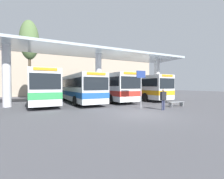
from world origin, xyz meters
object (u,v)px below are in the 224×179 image
at_px(transit_bus_right_bay, 108,87).
at_px(pedestrian_waiting, 163,97).
at_px(waiting_bench_near_pillar, 176,103).
at_px(poplar_tree_behind_left, 29,41).
at_px(transit_bus_far_right_bay, 135,87).
at_px(transit_bus_left_bay, 43,87).
at_px(transit_bus_center_bay, 78,87).
at_px(parked_car_street, 111,90).
at_px(info_sign_platform, 141,82).

bearing_deg(transit_bus_right_bay, pedestrian_waiting, 94.08).
xyz_separation_m(transit_bus_right_bay, waiting_bench_near_pillar, (3.37, -7.94, -1.51)).
bearing_deg(poplar_tree_behind_left, pedestrian_waiting, -51.12).
distance_m(transit_bus_far_right_bay, waiting_bench_near_pillar, 8.92).
relative_size(transit_bus_left_bay, transit_bus_center_bay, 0.98).
relative_size(transit_bus_center_bay, parked_car_street, 2.85).
relative_size(pedestrian_waiting, poplar_tree_behind_left, 0.17).
bearing_deg(info_sign_platform, pedestrian_waiting, -51.34).
height_order(transit_bus_left_bay, transit_bus_right_bay, transit_bus_left_bay).
xyz_separation_m(poplar_tree_behind_left, parked_car_street, (14.24, 6.28, -6.53)).
distance_m(transit_bus_far_right_bay, parked_car_street, 9.08).
distance_m(transit_bus_center_bay, transit_bus_far_right_bay, 8.69).
height_order(waiting_bench_near_pillar, info_sign_platform, info_sign_platform).
bearing_deg(info_sign_platform, poplar_tree_behind_left, 128.90).
relative_size(transit_bus_far_right_bay, poplar_tree_behind_left, 1.23).
distance_m(transit_bus_center_bay, info_sign_platform, 8.61).
height_order(poplar_tree_behind_left, parked_car_street, poplar_tree_behind_left).
bearing_deg(parked_car_street, transit_bus_right_bay, -118.27).
distance_m(waiting_bench_near_pillar, parked_car_street, 17.82).
relative_size(transit_bus_left_bay, parked_car_street, 2.78).
distance_m(transit_bus_far_right_bay, pedestrian_waiting, 10.46).
xyz_separation_m(pedestrian_waiting, parked_car_street, (4.22, 18.71, 0.01)).
bearing_deg(poplar_tree_behind_left, waiting_bench_near_pillar, -42.29).
bearing_deg(info_sign_platform, parked_car_street, 72.81).
height_order(transit_bus_right_bay, parked_car_street, transit_bus_right_bay).
height_order(info_sign_platform, poplar_tree_behind_left, poplar_tree_behind_left).
xyz_separation_m(transit_bus_left_bay, parked_car_street, (12.77, 9.15, -0.85)).
distance_m(transit_bus_right_bay, info_sign_platform, 7.52).
bearing_deg(waiting_bench_near_pillar, poplar_tree_behind_left, 137.71).
bearing_deg(pedestrian_waiting, transit_bus_left_bay, 138.82).
bearing_deg(pedestrian_waiting, info_sign_platform, 135.65).
height_order(info_sign_platform, pedestrian_waiting, info_sign_platform).
xyz_separation_m(pedestrian_waiting, poplar_tree_behind_left, (-10.02, 12.43, 6.54)).
xyz_separation_m(transit_bus_left_bay, transit_bus_far_right_bay, (12.46, 0.11, -0.06)).
distance_m(info_sign_platform, parked_car_street, 18.15).
bearing_deg(parked_car_street, pedestrian_waiting, -103.85).
relative_size(transit_bus_far_right_bay, waiting_bench_near_pillar, 6.94).
distance_m(transit_bus_right_bay, transit_bus_far_right_bay, 4.77).
height_order(transit_bus_far_right_bay, waiting_bench_near_pillar, transit_bus_far_right_bay).
distance_m(transit_bus_left_bay, info_sign_platform, 11.02).
bearing_deg(transit_bus_right_bay, transit_bus_far_right_bay, -171.95).
bearing_deg(transit_bus_left_bay, transit_bus_far_right_bay, 179.78).
height_order(pedestrian_waiting, parked_car_street, parked_car_street).
relative_size(waiting_bench_near_pillar, poplar_tree_behind_left, 0.18).
distance_m(transit_bus_center_bay, pedestrian_waiting, 10.39).
relative_size(transit_bus_right_bay, transit_bus_far_right_bay, 0.87).
distance_m(transit_bus_right_bay, pedestrian_waiting, 8.99).
xyz_separation_m(transit_bus_center_bay, transit_bus_far_right_bay, (8.68, 0.47, 0.07)).
bearing_deg(pedestrian_waiting, parked_car_street, 84.29).
bearing_deg(pedestrian_waiting, transit_bus_center_bay, 124.44).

